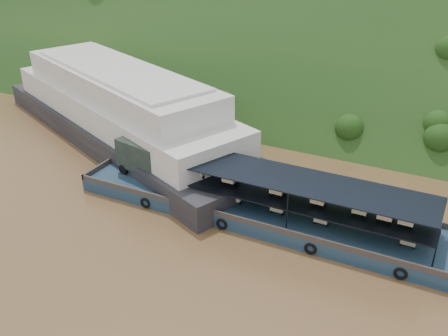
% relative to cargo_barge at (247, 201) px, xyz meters
% --- Properties ---
extents(ground, '(160.00, 160.00, 0.00)m').
position_rel_cargo_barge_xyz_m(ground, '(-1.11, -1.45, -1.21)').
color(ground, brown).
rests_on(ground, ground).
extents(hillside, '(140.00, 39.60, 39.60)m').
position_rel_cargo_barge_xyz_m(hillside, '(-1.11, 34.55, -1.21)').
color(hillside, '#163312').
rests_on(hillside, ground).
extents(cargo_barge, '(35.00, 7.18, 4.84)m').
position_rel_cargo_barge_xyz_m(cargo_barge, '(0.00, 0.00, 0.00)').
color(cargo_barge, '#132A45').
rests_on(cargo_barge, ground).
extents(passenger_ferry, '(44.87, 27.69, 8.94)m').
position_rel_cargo_barge_xyz_m(passenger_ferry, '(-20.35, 8.70, 2.66)').
color(passenger_ferry, black).
rests_on(passenger_ferry, ground).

